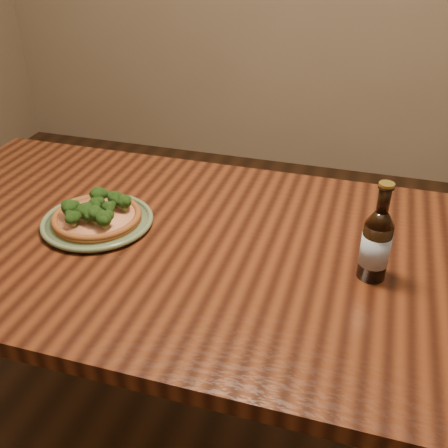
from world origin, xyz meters
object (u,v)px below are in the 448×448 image
(plate, at_px, (98,221))
(beer_bottle, at_px, (376,244))
(table, at_px, (180,267))
(pizza, at_px, (97,215))

(plate, bearing_deg, beer_bottle, -1.70)
(table, height_order, pizza, pizza)
(table, xyz_separation_m, plate, (-0.22, -0.00, 0.10))
(plate, relative_size, pizza, 1.26)
(table, distance_m, plate, 0.25)
(table, relative_size, beer_bottle, 6.80)
(plate, height_order, beer_bottle, beer_bottle)
(table, bearing_deg, plate, -178.95)
(table, relative_size, pizza, 6.91)
(pizza, relative_size, beer_bottle, 0.98)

